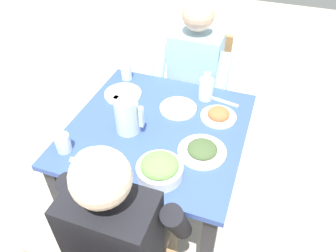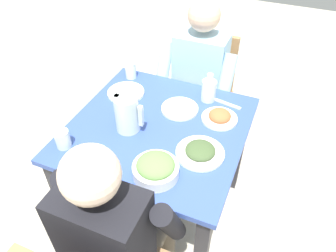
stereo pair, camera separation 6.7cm
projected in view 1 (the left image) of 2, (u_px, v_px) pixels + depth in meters
The scene contains 18 objects.
ground_plane at pixel (160, 209), 2.11m from camera, with size 8.00×8.00×0.00m, color #B7AD99.
dining_table at pixel (158, 144), 1.71m from camera, with size 0.87×0.87×0.72m.
chair_far at pixel (198, 87), 2.31m from camera, with size 0.40×0.40×0.86m.
diner_near at pixel (126, 231), 1.29m from camera, with size 0.48×0.53×1.16m.
diner_far at pixel (190, 86), 2.07m from camera, with size 0.48×0.53×1.16m.
water_pitcher at pixel (127, 115), 1.55m from camera, with size 0.16×0.12×0.19m.
salad_bowl at pixel (160, 169), 1.37m from camera, with size 0.20×0.20×0.09m.
plate_yoghurt at pixel (178, 107), 1.73m from camera, with size 0.20×0.20×0.04m.
plate_beans at pixel (123, 93), 1.83m from camera, with size 0.21×0.21×0.04m.
plate_fries at pixel (93, 159), 1.44m from camera, with size 0.17×0.17×0.05m.
plate_rice_curry at pixel (219, 115), 1.67m from camera, with size 0.19×0.19×0.06m.
plate_dolmas at pixel (202, 150), 1.48m from camera, with size 0.23×0.23×0.05m.
water_glass_center at pixel (126, 71), 1.94m from camera, with size 0.07×0.07×0.10m, color silver.
water_glass_by_pitcher at pixel (128, 104), 1.70m from camera, with size 0.06×0.06×0.09m, color silver.
water_glass_near_right at pixel (63, 143), 1.48m from camera, with size 0.07×0.07×0.09m, color silver.
oil_carafe at pixel (206, 90), 1.78m from camera, with size 0.08×0.08×0.16m.
fork_near at pixel (88, 161), 1.45m from camera, with size 0.17×0.03×0.01m, color silver.
knife_near at pixel (223, 101), 1.79m from camera, with size 0.18×0.02×0.01m, color silver.
Camera 1 is at (0.46, -1.14, 1.80)m, focal length 34.49 mm.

